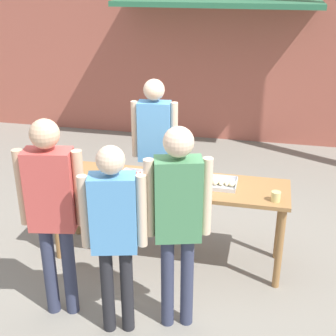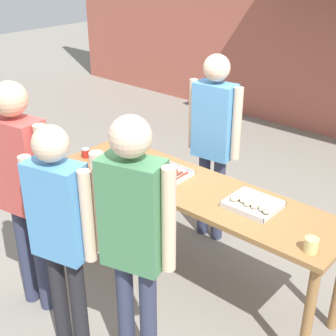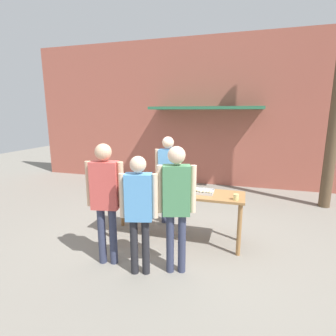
# 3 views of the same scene
# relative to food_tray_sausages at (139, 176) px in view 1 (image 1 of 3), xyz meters

# --- Properties ---
(ground_plane) EXTENTS (24.00, 24.00, 0.00)m
(ground_plane) POSITION_rel_food_tray_sausages_xyz_m (0.31, -0.04, -0.93)
(ground_plane) COLOR gray
(building_facade_back) EXTENTS (12.00, 1.11, 4.50)m
(building_facade_back) POSITION_rel_food_tray_sausages_xyz_m (0.31, 3.94, 1.33)
(building_facade_back) COLOR #A85647
(building_facade_back) RESTS_ON ground
(serving_table) EXTENTS (2.44, 0.64, 0.91)m
(serving_table) POSITION_rel_food_tray_sausages_xyz_m (0.31, -0.04, -0.13)
(serving_table) COLOR olive
(serving_table) RESTS_ON ground
(food_tray_sausages) EXTENTS (0.38, 0.25, 0.04)m
(food_tray_sausages) POSITION_rel_food_tray_sausages_xyz_m (0.00, 0.00, 0.00)
(food_tray_sausages) COLOR silver
(food_tray_sausages) RESTS_ON serving_table
(food_tray_buns) EXTENTS (0.36, 0.32, 0.06)m
(food_tray_buns) POSITION_rel_food_tray_sausages_xyz_m (0.82, -0.00, 0.01)
(food_tray_buns) COLOR silver
(food_tray_buns) RESTS_ON serving_table
(condiment_jar_mustard) EXTENTS (0.07, 0.07, 0.08)m
(condiment_jar_mustard) POSITION_rel_food_tray_sausages_xyz_m (-0.77, -0.24, 0.03)
(condiment_jar_mustard) COLOR #B22319
(condiment_jar_mustard) RESTS_ON serving_table
(condiment_jar_ketchup) EXTENTS (0.07, 0.07, 0.08)m
(condiment_jar_ketchup) POSITION_rel_food_tray_sausages_xyz_m (-0.67, -0.24, 0.03)
(condiment_jar_ketchup) COLOR #567A38
(condiment_jar_ketchup) RESTS_ON serving_table
(beer_cup) EXTENTS (0.09, 0.09, 0.10)m
(beer_cup) POSITION_rel_food_tray_sausages_xyz_m (1.39, -0.23, 0.03)
(beer_cup) COLOR #DBC67A
(beer_cup) RESTS_ON serving_table
(person_server_behind_table) EXTENTS (0.53, 0.24, 1.81)m
(person_server_behind_table) POSITION_rel_food_tray_sausages_xyz_m (0.01, 0.61, 0.18)
(person_server_behind_table) COLOR #333851
(person_server_behind_table) RESTS_ON ground
(person_customer_holding_hotdog) EXTENTS (0.56, 0.28, 1.85)m
(person_customer_holding_hotdog) POSITION_rel_food_tray_sausages_xyz_m (-0.44, -1.08, 0.19)
(person_customer_holding_hotdog) COLOR #333851
(person_customer_holding_hotdog) RESTS_ON ground
(person_customer_with_cup) EXTENTS (0.52, 0.30, 1.84)m
(person_customer_with_cup) POSITION_rel_food_tray_sausages_xyz_m (0.61, -1.01, 0.19)
(person_customer_with_cup) COLOR #333851
(person_customer_with_cup) RESTS_ON ground
(person_customer_waiting_in_line) EXTENTS (0.52, 0.29, 1.71)m
(person_customer_waiting_in_line) POSITION_rel_food_tray_sausages_xyz_m (0.13, -1.19, 0.11)
(person_customer_waiting_in_line) COLOR #232328
(person_customer_waiting_in_line) RESTS_ON ground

